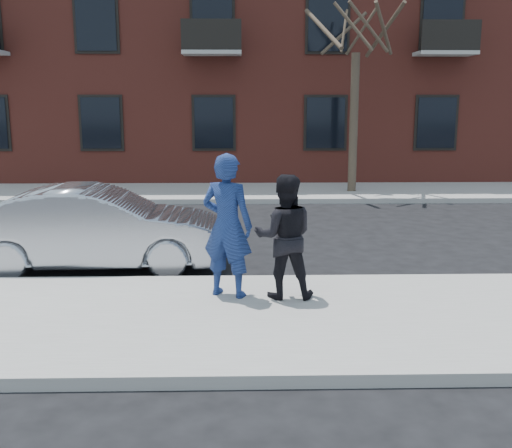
{
  "coord_description": "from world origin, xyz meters",
  "views": [
    {
      "loc": [
        1.04,
        -7.61,
        2.85
      ],
      "look_at": [
        1.23,
        0.4,
        1.23
      ],
      "focal_mm": 42.0,
      "sensor_mm": 36.0,
      "label": 1
    }
  ],
  "objects_px": {
    "street_tree": "(357,12)",
    "man_peacoat": "(284,237)",
    "silver_sedan": "(97,229)",
    "man_hoodie": "(227,226)"
  },
  "relations": [
    {
      "from": "silver_sedan",
      "to": "man_peacoat",
      "type": "distance_m",
      "value": 3.73
    },
    {
      "from": "street_tree",
      "to": "silver_sedan",
      "type": "distance_m",
      "value": 11.38
    },
    {
      "from": "street_tree",
      "to": "man_peacoat",
      "type": "relative_size",
      "value": 3.89
    },
    {
      "from": "street_tree",
      "to": "man_peacoat",
      "type": "height_order",
      "value": "street_tree"
    },
    {
      "from": "silver_sedan",
      "to": "man_hoodie",
      "type": "relative_size",
      "value": 2.16
    },
    {
      "from": "street_tree",
      "to": "man_hoodie",
      "type": "distance_m",
      "value": 11.85
    },
    {
      "from": "silver_sedan",
      "to": "man_hoodie",
      "type": "distance_m",
      "value": 3.06
    },
    {
      "from": "silver_sedan",
      "to": "street_tree",
      "type": "bearing_deg",
      "value": -37.25
    },
    {
      "from": "man_peacoat",
      "to": "silver_sedan",
      "type": "bearing_deg",
      "value": -31.7
    },
    {
      "from": "man_hoodie",
      "to": "man_peacoat",
      "type": "height_order",
      "value": "man_hoodie"
    }
  ]
}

